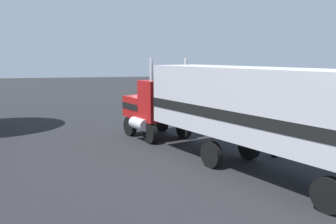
# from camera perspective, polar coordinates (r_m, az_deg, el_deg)

# --- Properties ---
(ground_plane) EXTENTS (120.00, 120.00, 0.00)m
(ground_plane) POSITION_cam_1_polar(r_m,az_deg,el_deg) (21.17, -2.09, -3.58)
(ground_plane) COLOR #232326
(lane_stripe_near) EXTENTS (4.17, 1.70, 0.01)m
(lane_stripe_near) POSITION_cam_1_polar(r_m,az_deg,el_deg) (23.69, 5.53, -2.25)
(lane_stripe_near) COLOR silver
(lane_stripe_near) RESTS_ON ground_plane
(lane_stripe_mid) EXTENTS (4.08, 1.94, 0.01)m
(lane_stripe_mid) POSITION_cam_1_polar(r_m,az_deg,el_deg) (22.48, 13.45, -3.06)
(lane_stripe_mid) COLOR silver
(lane_stripe_mid) RESTS_ON ground_plane
(lane_stripe_far) EXTENTS (4.07, 1.96, 0.01)m
(lane_stripe_far) POSITION_cam_1_polar(r_m,az_deg,el_deg) (25.40, 17.99, -1.89)
(lane_stripe_far) COLOR silver
(lane_stripe_far) RESTS_ON ground_plane
(semi_truck) EXTENTS (14.06, 7.63, 4.50)m
(semi_truck) POSITION_cam_1_polar(r_m,az_deg,el_deg) (15.36, 9.97, 1.09)
(semi_truck) COLOR #B21919
(semi_truck) RESTS_ON ground_plane
(person_bystander) EXTENTS (0.34, 0.46, 1.63)m
(person_bystander) POSITION_cam_1_polar(r_m,az_deg,el_deg) (16.96, 16.83, -4.02)
(person_bystander) COLOR black
(person_bystander) RESTS_ON ground_plane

